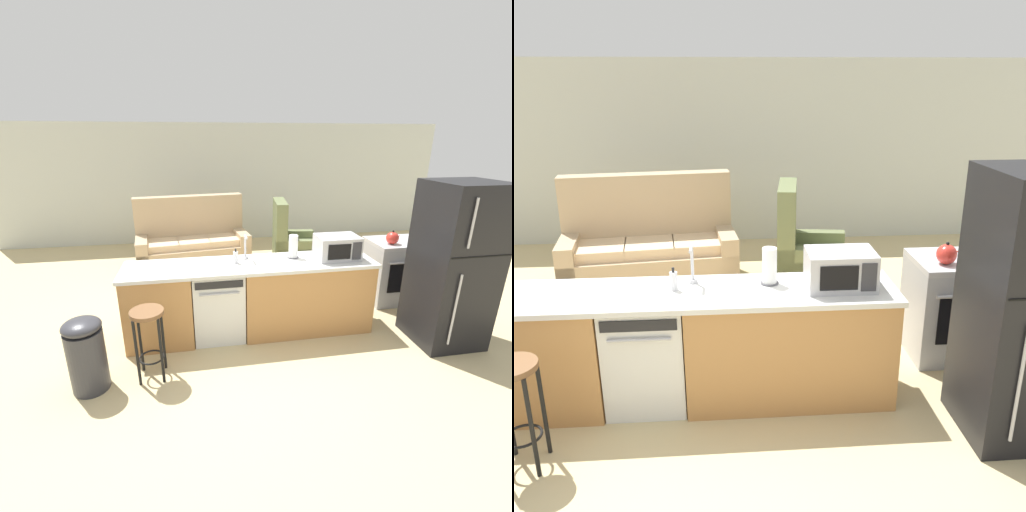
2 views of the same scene
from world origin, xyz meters
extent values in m
plane|color=tan|center=(0.00, 0.00, 0.00)|extent=(24.00, 24.00, 0.00)
cube|color=beige|center=(0.30, 4.20, 1.30)|extent=(10.00, 0.06, 2.60)
cube|color=#B77F47|center=(-0.93, 0.00, 0.43)|extent=(0.75, 0.62, 0.86)
cube|color=#B77F47|center=(0.83, 0.00, 0.43)|extent=(1.55, 0.62, 0.86)
cube|color=silver|center=(0.15, 0.00, 0.88)|extent=(2.94, 0.66, 0.04)
cube|color=#49331C|center=(0.15, 0.00, 0.04)|extent=(2.86, 0.56, 0.08)
cube|color=silver|center=(-0.25, 0.00, 0.42)|extent=(0.58, 0.58, 0.84)
cube|color=black|center=(-0.25, -0.30, 0.78)|extent=(0.52, 0.01, 0.08)
cylinder|color=#B2B2B7|center=(-0.25, -0.31, 0.68)|extent=(0.44, 0.02, 0.02)
cube|color=#A8AAB2|center=(2.35, 0.55, 0.42)|extent=(0.76, 0.64, 0.85)
cube|color=black|center=(2.35, 0.22, 0.47)|extent=(0.53, 0.01, 0.43)
cylinder|color=silver|center=(2.35, 0.20, 0.70)|extent=(0.61, 0.03, 0.03)
cube|color=#B7B7BC|center=(2.35, 0.55, 0.88)|extent=(0.76, 0.64, 0.05)
torus|color=black|center=(2.18, 0.42, 0.89)|extent=(0.16, 0.16, 0.01)
torus|color=black|center=(2.52, 0.42, 0.89)|extent=(0.16, 0.16, 0.01)
torus|color=black|center=(2.18, 0.68, 0.89)|extent=(0.16, 0.16, 0.01)
torus|color=black|center=(2.52, 0.68, 0.89)|extent=(0.16, 0.16, 0.01)
cube|color=black|center=(2.35, -0.55, 0.93)|extent=(0.72, 0.70, 1.86)
cylinder|color=#B2B2B7|center=(2.15, -0.92, 1.51)|extent=(0.02, 0.02, 0.50)
cylinder|color=#B2B2B7|center=(2.15, -0.92, 0.58)|extent=(0.02, 0.02, 0.81)
cube|color=black|center=(2.35, -0.90, 1.16)|extent=(0.68, 0.01, 0.01)
cube|color=#B7B7BC|center=(1.20, 0.00, 1.04)|extent=(0.50, 0.36, 0.28)
cube|color=black|center=(1.15, -0.18, 1.04)|extent=(0.27, 0.01, 0.18)
cube|color=#2D2D33|center=(1.37, -0.18, 1.04)|extent=(0.11, 0.01, 0.21)
cylinder|color=silver|center=(0.10, 0.17, 0.92)|extent=(0.07, 0.07, 0.03)
cylinder|color=silver|center=(0.10, 0.17, 1.06)|extent=(0.02, 0.02, 0.26)
cylinder|color=silver|center=(0.10, 0.10, 1.19)|extent=(0.02, 0.14, 0.02)
cylinder|color=#4C4C51|center=(0.68, 0.11, 0.91)|extent=(0.14, 0.14, 0.01)
cylinder|color=white|center=(0.68, 0.11, 1.05)|extent=(0.11, 0.11, 0.27)
cylinder|color=silver|center=(-0.03, 0.04, 0.97)|extent=(0.06, 0.06, 0.14)
cylinder|color=black|center=(-0.03, 0.04, 1.06)|extent=(0.02, 0.02, 0.04)
sphere|color=red|center=(2.18, 0.42, 0.99)|extent=(0.17, 0.17, 0.17)
sphere|color=black|center=(2.18, 0.42, 1.08)|extent=(0.03, 0.03, 0.03)
cone|color=red|center=(2.26, 0.42, 1.00)|extent=(0.08, 0.04, 0.06)
cylinder|color=brown|center=(-0.97, -0.68, 0.72)|extent=(0.32, 0.32, 0.04)
cylinder|color=black|center=(-1.08, -0.79, 0.35)|extent=(0.03, 0.03, 0.70)
cylinder|color=black|center=(-0.85, -0.79, 0.35)|extent=(0.03, 0.03, 0.70)
cylinder|color=black|center=(-1.08, -0.57, 0.35)|extent=(0.03, 0.03, 0.70)
cylinder|color=black|center=(-0.85, -0.57, 0.35)|extent=(0.03, 0.03, 0.70)
torus|color=black|center=(-0.97, -0.68, 0.22)|extent=(0.25, 0.25, 0.02)
cylinder|color=#333338|center=(-1.53, -0.75, 0.31)|extent=(0.34, 0.34, 0.62)
ellipsoid|color=#333338|center=(-1.53, -0.75, 0.67)|extent=(0.35, 0.35, 0.14)
cube|color=tan|center=(-0.54, 2.47, 0.21)|extent=(2.09, 1.14, 0.42)
cube|color=tan|center=(-0.58, 2.79, 0.64)|extent=(2.01, 0.48, 1.27)
cube|color=tan|center=(-1.44, 2.36, 0.31)|extent=(0.31, 0.92, 0.62)
cube|color=tan|center=(0.35, 2.58, 0.31)|extent=(0.31, 0.92, 0.62)
cube|color=beige|center=(-1.08, 2.35, 0.48)|extent=(0.63, 0.69, 0.12)
cube|color=beige|center=(-0.54, 2.42, 0.48)|extent=(0.63, 0.69, 0.12)
cube|color=beige|center=(0.01, 2.48, 0.48)|extent=(0.63, 0.69, 0.12)
cube|color=#667047|center=(1.37, 2.32, 0.20)|extent=(0.91, 0.95, 0.40)
cube|color=#667047|center=(1.07, 2.36, 0.60)|extent=(0.32, 0.87, 1.20)
cube|color=#667047|center=(1.32, 1.98, 0.28)|extent=(0.81, 0.27, 0.55)
cube|color=#667047|center=(1.42, 2.66, 0.28)|extent=(0.81, 0.27, 0.55)
camera|label=1|loc=(-0.44, -3.70, 2.28)|focal=24.00mm
camera|label=2|loc=(0.37, -3.69, 2.43)|focal=38.00mm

